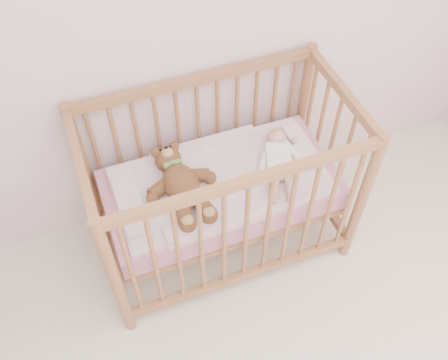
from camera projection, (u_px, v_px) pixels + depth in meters
name	position (u px, v px, depth m)	size (l,w,h in m)	color
wall_back	(171.00, 8.00, 2.21)	(4.00, 0.02, 2.70)	silver
crib	(221.00, 187.00, 2.66)	(1.36, 0.76, 1.00)	#9B6B41
mattress	(221.00, 189.00, 2.67)	(1.22, 0.62, 0.13)	pink
blanket	(221.00, 180.00, 2.61)	(1.10, 0.58, 0.06)	#CE8EA6
baby	(279.00, 157.00, 2.61)	(0.24, 0.49, 0.12)	white
teddy_bear	(182.00, 184.00, 2.48)	(0.39, 0.55, 0.15)	brown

